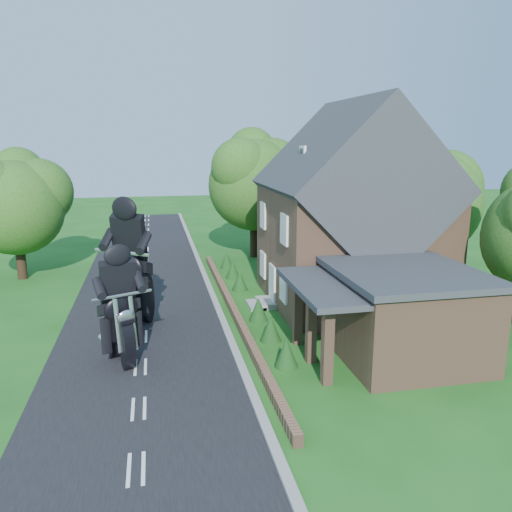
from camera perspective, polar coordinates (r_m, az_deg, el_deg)
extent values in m
plane|color=#185016|center=(19.35, -13.06, -12.30)|extent=(120.00, 120.00, 0.00)
cube|color=black|center=(19.35, -13.06, -12.27)|extent=(7.00, 80.00, 0.02)
cube|color=gray|center=(19.53, -2.09, -11.51)|extent=(0.30, 80.00, 0.12)
cube|color=brown|center=(24.16, -2.57, -6.26)|extent=(0.30, 22.00, 0.40)
cube|color=brown|center=(26.00, 10.63, 1.31)|extent=(8.00, 8.00, 6.00)
cube|color=#282C30|center=(25.57, 10.91, 7.91)|extent=(8.48, 8.64, 8.48)
cube|color=brown|center=(26.33, 15.38, 14.81)|extent=(0.60, 0.90, 1.60)
cube|color=white|center=(24.61, 5.34, 11.40)|extent=(0.12, 0.80, 0.90)
cube|color=black|center=(24.59, 5.21, 11.40)|extent=(0.04, 0.55, 0.65)
cube|color=white|center=(25.24, 1.86, -3.38)|extent=(0.10, 1.10, 2.10)
cube|color=gray|center=(25.43, 1.10, -5.37)|extent=(0.80, 1.60, 0.30)
cube|color=gray|center=(25.35, -0.01, -5.61)|extent=(0.80, 1.60, 0.15)
cube|color=white|center=(23.04, 3.15, -3.57)|extent=(0.10, 1.10, 1.40)
cube|color=black|center=(23.03, 3.10, -3.58)|extent=(0.04, 0.92, 1.22)
cube|color=white|center=(27.16, 0.78, -0.99)|extent=(0.10, 1.10, 1.40)
cube|color=black|center=(27.16, 0.74, -0.99)|extent=(0.04, 0.92, 1.22)
cube|color=white|center=(22.42, 3.23, 3.06)|extent=(0.10, 1.10, 1.40)
cube|color=black|center=(22.41, 3.19, 3.05)|extent=(0.04, 0.92, 1.22)
cube|color=white|center=(26.64, 0.80, 4.65)|extent=(0.10, 1.10, 1.40)
cube|color=black|center=(26.64, 0.76, 4.65)|extent=(0.04, 0.92, 1.22)
cube|color=brown|center=(20.22, 16.43, -6.49)|extent=(5.00, 5.60, 3.20)
cube|color=#282C30|center=(19.73, 16.74, -1.77)|extent=(5.30, 5.94, 0.24)
cube|color=#282C30|center=(18.58, 8.20, -3.42)|extent=(2.60, 5.32, 0.22)
cube|color=brown|center=(17.31, 8.18, -10.12)|extent=(0.35, 0.35, 2.80)
cube|color=brown|center=(18.88, 6.32, -8.06)|extent=(0.35, 0.35, 2.80)
cube|color=brown|center=(20.50, 4.77, -6.31)|extent=(0.35, 0.35, 2.80)
cylinder|color=black|center=(31.16, 19.03, -0.08)|extent=(0.56, 0.56, 3.00)
sphere|color=#254E16|center=(30.64, 19.47, 5.67)|extent=(6.00, 6.00, 6.00)
sphere|color=#254E16|center=(31.77, 21.14, 7.41)|extent=(4.32, 4.32, 4.32)
sphere|color=#254E16|center=(29.22, 18.77, 7.77)|extent=(3.72, 3.72, 3.72)
sphere|color=#254E16|center=(31.55, 18.79, 9.75)|extent=(3.30, 3.30, 3.30)
cylinder|color=black|center=(36.62, 9.75, 2.79)|extent=(0.56, 0.56, 3.60)
sphere|color=#254E16|center=(36.16, 9.98, 8.70)|extent=(7.20, 7.20, 7.20)
sphere|color=#254E16|center=(37.38, 11.98, 10.40)|extent=(5.18, 5.18, 5.18)
sphere|color=#254E16|center=(34.62, 8.76, 10.95)|extent=(4.46, 4.46, 4.46)
sphere|color=#254E16|center=(37.44, 9.45, 12.72)|extent=(3.96, 3.96, 3.96)
cylinder|color=black|center=(35.88, 0.18, 2.61)|extent=(0.56, 0.56, 3.40)
sphere|color=#254E16|center=(35.42, 0.19, 8.12)|extent=(6.40, 6.40, 6.40)
sphere|color=#254E16|center=(36.29, 2.23, 9.75)|extent=(4.61, 4.61, 4.61)
sphere|color=#254E16|center=(34.18, -1.34, 10.09)|extent=(3.97, 3.97, 3.97)
sphere|color=#254E16|center=(36.57, -0.08, 11.79)|extent=(3.52, 3.52, 3.52)
cylinder|color=black|center=(33.16, -24.90, 0.00)|extent=(0.56, 0.56, 2.80)
sphere|color=#254E16|center=(32.69, -25.39, 5.03)|extent=(5.60, 5.60, 5.60)
sphere|color=#254E16|center=(32.88, -23.17, 6.75)|extent=(4.03, 4.03, 4.03)
sphere|color=#254E16|center=(33.59, -25.11, 8.60)|extent=(3.08, 3.08, 3.08)
cone|color=#113511|center=(18.76, 3.49, -10.95)|extent=(0.90, 0.90, 1.10)
cone|color=#113511|center=(21.00, 1.69, -8.26)|extent=(0.90, 0.90, 1.10)
cone|color=#113511|center=(23.29, 0.26, -6.08)|extent=(0.90, 0.90, 1.10)
cone|color=#113511|center=(27.98, -1.86, -2.80)|extent=(0.90, 0.90, 1.10)
cone|color=#113511|center=(30.36, -2.67, -1.55)|extent=(0.90, 0.90, 1.10)
cone|color=#113511|center=(32.76, -3.36, -0.47)|extent=(0.90, 0.90, 1.10)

